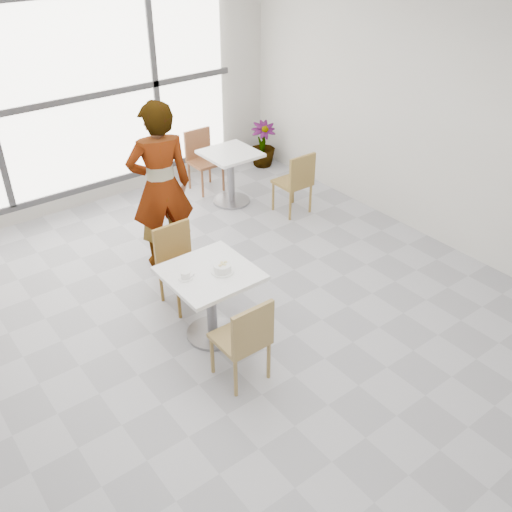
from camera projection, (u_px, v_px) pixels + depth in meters
floor at (238, 327)px, 5.70m from camera, size 7.00×7.00×0.00m
ceiling at (231, 6)px, 4.08m from camera, size 7.00×7.00×0.00m
wall_back at (76, 97)px, 7.23m from camera, size 6.00×0.00×6.00m
wall_right at (449, 122)px, 6.42m from camera, size 0.00×7.00×7.00m
window at (78, 98)px, 7.19m from camera, size 4.60×0.07×2.52m
main_table at (211, 292)px, 5.32m from camera, size 0.80×0.80×0.75m
chair_near at (245, 337)px, 4.80m from camera, size 0.42×0.42×0.87m
chair_far at (179, 260)px, 5.82m from camera, size 0.42×0.42×0.87m
oatmeal_bowl at (222, 268)px, 5.17m from camera, size 0.21×0.21×0.10m
coffee_cup at (186, 276)px, 5.09m from camera, size 0.16×0.13×0.07m
person at (161, 187)px, 6.20m from camera, size 0.80×0.63×1.94m
bg_table_right at (231, 170)px, 7.76m from camera, size 0.70×0.70×0.75m
bg_chair_right_near at (296, 180)px, 7.47m from camera, size 0.42×0.42×0.87m
bg_chair_right_far at (202, 156)px, 8.15m from camera, size 0.42×0.42×0.87m
plant_right at (263, 144)px, 8.93m from camera, size 0.53×0.53×0.71m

